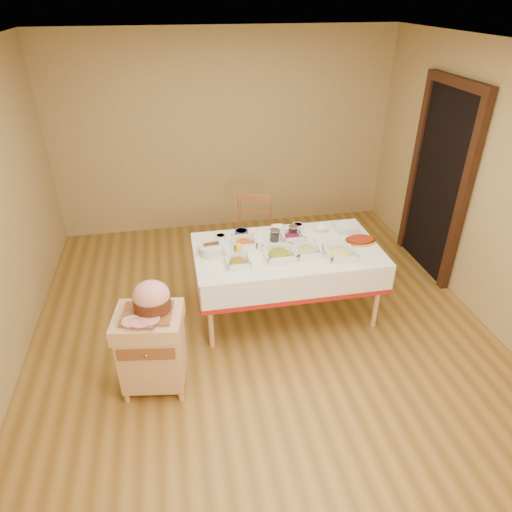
% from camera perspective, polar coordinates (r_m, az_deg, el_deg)
% --- Properties ---
extents(room_shell, '(5.00, 5.00, 5.00)m').
position_cam_1_polar(room_shell, '(3.92, 1.00, 5.29)').
color(room_shell, olive).
rests_on(room_shell, ground).
extents(doorway, '(0.09, 1.10, 2.20)m').
position_cam_1_polar(doorway, '(5.58, 21.93, 8.87)').
color(doorway, black).
rests_on(doorway, ground).
extents(dining_table, '(1.82, 1.02, 0.76)m').
position_cam_1_polar(dining_table, '(4.57, 3.83, -0.81)').
color(dining_table, '#E1AF7B').
rests_on(dining_table, ground).
extents(butcher_cart, '(0.60, 0.52, 0.76)m').
position_cam_1_polar(butcher_cart, '(3.91, -12.87, -10.97)').
color(butcher_cart, '#E1AF7B').
rests_on(butcher_cart, ground).
extents(dining_chair, '(0.53, 0.52, 0.94)m').
position_cam_1_polar(dining_chair, '(5.31, -0.42, 2.59)').
color(dining_chair, brown).
rests_on(dining_chair, ground).
extents(ham_on_board, '(0.41, 0.39, 0.27)m').
position_cam_1_polar(ham_on_board, '(3.66, -13.00, -5.35)').
color(ham_on_board, brown).
rests_on(ham_on_board, butcher_cart).
extents(serving_dish_a, '(0.22, 0.22, 0.10)m').
position_cam_1_polar(serving_dish_a, '(4.20, -2.25, -0.74)').
color(serving_dish_a, white).
rests_on(serving_dish_a, dining_table).
extents(serving_dish_b, '(0.28, 0.28, 0.12)m').
position_cam_1_polar(serving_dish_b, '(4.31, 2.95, 0.23)').
color(serving_dish_b, white).
rests_on(serving_dish_b, dining_table).
extents(serving_dish_c, '(0.25, 0.25, 0.10)m').
position_cam_1_polar(serving_dish_c, '(4.39, 6.44, 0.62)').
color(serving_dish_c, white).
rests_on(serving_dish_c, dining_table).
extents(serving_dish_d, '(0.27, 0.27, 0.10)m').
position_cam_1_polar(serving_dish_d, '(4.40, 10.47, 0.33)').
color(serving_dish_d, white).
rests_on(serving_dish_d, dining_table).
extents(serving_dish_e, '(0.24, 0.23, 0.11)m').
position_cam_1_polar(serving_dish_e, '(4.51, -1.47, 1.65)').
color(serving_dish_e, white).
rests_on(serving_dish_e, dining_table).
extents(serving_dish_f, '(0.23, 0.22, 0.11)m').
position_cam_1_polar(serving_dish_f, '(4.64, 4.56, 2.45)').
color(serving_dish_f, white).
rests_on(serving_dish_f, dining_table).
extents(small_bowl_left, '(0.11, 0.11, 0.05)m').
position_cam_1_polar(small_bowl_left, '(4.64, -4.44, 2.37)').
color(small_bowl_left, white).
rests_on(small_bowl_left, dining_table).
extents(small_bowl_mid, '(0.14, 0.14, 0.06)m').
position_cam_1_polar(small_bowl_mid, '(4.70, -1.83, 2.93)').
color(small_bowl_mid, navy).
rests_on(small_bowl_mid, dining_table).
extents(small_bowl_right, '(0.11, 0.11, 0.06)m').
position_cam_1_polar(small_bowl_right, '(4.85, 5.25, 3.72)').
color(small_bowl_right, white).
rests_on(small_bowl_right, dining_table).
extents(bowl_white_imported, '(0.15, 0.15, 0.04)m').
position_cam_1_polar(bowl_white_imported, '(4.83, 2.75, 3.49)').
color(bowl_white_imported, white).
rests_on(bowl_white_imported, dining_table).
extents(bowl_small_imported, '(0.19, 0.19, 0.05)m').
position_cam_1_polar(bowl_small_imported, '(4.86, 8.12, 3.50)').
color(bowl_small_imported, white).
rests_on(bowl_small_imported, dining_table).
extents(preserve_jar_left, '(0.10, 0.10, 0.12)m').
position_cam_1_polar(preserve_jar_left, '(4.60, 2.32, 2.55)').
color(preserve_jar_left, silver).
rests_on(preserve_jar_left, dining_table).
extents(preserve_jar_right, '(0.09, 0.09, 0.12)m').
position_cam_1_polar(preserve_jar_right, '(4.69, 4.64, 3.03)').
color(preserve_jar_right, silver).
rests_on(preserve_jar_right, dining_table).
extents(mustard_bottle, '(0.05, 0.05, 0.16)m').
position_cam_1_polar(mustard_bottle, '(4.31, -2.20, 0.78)').
color(mustard_bottle, yellow).
rests_on(mustard_bottle, dining_table).
extents(bread_basket, '(0.25, 0.25, 0.11)m').
position_cam_1_polar(bread_basket, '(4.39, -5.59, 0.87)').
color(bread_basket, silver).
rests_on(bread_basket, dining_table).
extents(plate_stack, '(0.23, 0.23, 0.07)m').
position_cam_1_polar(plate_stack, '(4.89, 11.13, 3.51)').
color(plate_stack, white).
rests_on(plate_stack, dining_table).
extents(brass_platter, '(0.31, 0.22, 0.04)m').
position_cam_1_polar(brass_platter, '(4.70, 12.89, 1.92)').
color(brass_platter, gold).
rests_on(brass_platter, dining_table).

